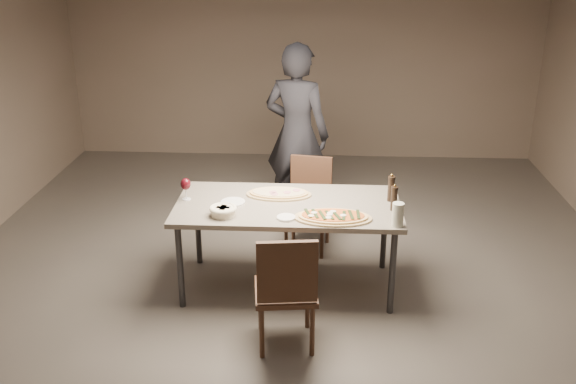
# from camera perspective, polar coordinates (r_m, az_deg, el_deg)

# --- Properties ---
(room) EXTENTS (7.00, 7.00, 7.00)m
(room) POSITION_cam_1_polar(r_m,az_deg,el_deg) (4.92, 0.00, 5.96)
(room) COLOR #5C564F
(room) RESTS_ON ground
(dining_table) EXTENTS (1.80, 0.90, 0.75)m
(dining_table) POSITION_cam_1_polar(r_m,az_deg,el_deg) (5.16, 0.00, -1.62)
(dining_table) COLOR gray
(dining_table) RESTS_ON ground
(zucchini_pizza) EXTENTS (0.59, 0.33, 0.05)m
(zucchini_pizza) POSITION_cam_1_polar(r_m,az_deg,el_deg) (4.87, 4.00, -2.21)
(zucchini_pizza) COLOR tan
(zucchini_pizza) RESTS_ON dining_table
(ham_pizza) EXTENTS (0.54, 0.30, 0.04)m
(ham_pizza) POSITION_cam_1_polar(r_m,az_deg,el_deg) (5.30, -0.82, -0.13)
(ham_pizza) COLOR tan
(ham_pizza) RESTS_ON dining_table
(bread_basket) EXTENTS (0.21, 0.21, 0.08)m
(bread_basket) POSITION_cam_1_polar(r_m,az_deg,el_deg) (4.92, -5.79, -1.63)
(bread_basket) COLOR beige
(bread_basket) RESTS_ON dining_table
(oil_dish) EXTENTS (0.14, 0.14, 0.02)m
(oil_dish) POSITION_cam_1_polar(r_m,az_deg,el_deg) (4.86, -0.17, -2.28)
(oil_dish) COLOR white
(oil_dish) RESTS_ON dining_table
(pepper_mill_left) EXTENTS (0.06, 0.06, 0.22)m
(pepper_mill_left) POSITION_cam_1_polar(r_m,az_deg,el_deg) (5.04, 9.40, -0.53)
(pepper_mill_left) COLOR black
(pepper_mill_left) RESTS_ON dining_table
(pepper_mill_right) EXTENTS (0.06, 0.06, 0.23)m
(pepper_mill_right) POSITION_cam_1_polar(r_m,az_deg,el_deg) (5.22, 9.15, 0.34)
(pepper_mill_right) COLOR black
(pepper_mill_right) RESTS_ON dining_table
(carafe) EXTENTS (0.09, 0.09, 0.18)m
(carafe) POSITION_cam_1_polar(r_m,az_deg,el_deg) (4.78, 9.74, -2.00)
(carafe) COLOR silver
(carafe) RESTS_ON dining_table
(wine_glass) EXTENTS (0.08, 0.08, 0.18)m
(wine_glass) POSITION_cam_1_polar(r_m,az_deg,el_deg) (5.23, -9.09, 0.64)
(wine_glass) COLOR silver
(wine_glass) RESTS_ON dining_table
(side_plate) EXTENTS (0.20, 0.20, 0.01)m
(side_plate) POSITION_cam_1_polar(r_m,az_deg,el_deg) (5.17, -4.92, -0.90)
(side_plate) COLOR white
(side_plate) RESTS_ON dining_table
(chair_near) EXTENTS (0.48, 0.48, 0.90)m
(chair_near) POSITION_cam_1_polar(r_m,az_deg,el_deg) (4.44, -0.16, -8.40)
(chair_near) COLOR #42291B
(chair_near) RESTS_ON ground
(chair_far) EXTENTS (0.46, 0.46, 0.86)m
(chair_far) POSITION_cam_1_polar(r_m,az_deg,el_deg) (5.96, 1.89, -0.55)
(chair_far) COLOR #42291B
(chair_far) RESTS_ON ground
(diner) EXTENTS (0.77, 0.63, 1.82)m
(diner) POSITION_cam_1_polar(r_m,az_deg,el_deg) (6.40, 0.79, 5.16)
(diner) COLOR black
(diner) RESTS_ON ground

